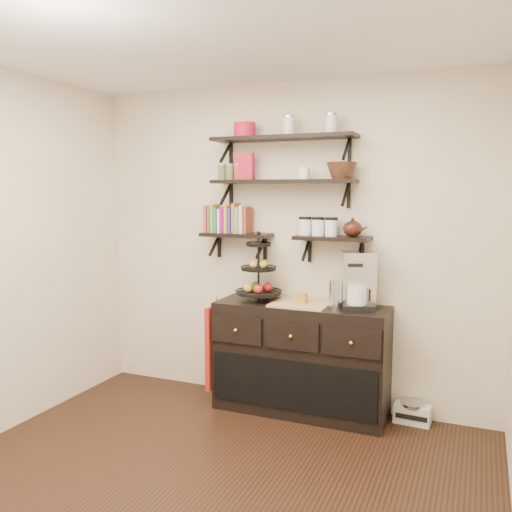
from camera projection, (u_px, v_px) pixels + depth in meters
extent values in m
plane|color=black|center=(186.00, 503.00, 3.16)|extent=(3.50, 3.50, 0.00)
cube|color=white|center=(178.00, 20.00, 2.83)|extent=(3.50, 3.50, 0.02)
cube|color=silver|center=(288.00, 245.00, 4.59)|extent=(3.50, 0.02, 2.70)
cube|color=black|center=(283.00, 138.00, 4.36)|extent=(1.20, 0.27, 0.03)
cube|color=black|center=(231.00, 155.00, 4.69)|extent=(0.02, 0.03, 0.20)
cube|color=black|center=(350.00, 151.00, 4.29)|extent=(0.02, 0.03, 0.20)
cube|color=black|center=(283.00, 181.00, 4.41)|extent=(1.20, 0.27, 0.03)
cube|color=black|center=(231.00, 195.00, 4.73)|extent=(0.02, 0.03, 0.20)
cube|color=black|center=(349.00, 196.00, 4.33)|extent=(0.02, 0.03, 0.20)
cube|color=black|center=(236.00, 235.00, 4.63)|extent=(0.60, 0.25, 0.03)
cube|color=black|center=(219.00, 246.00, 4.83)|extent=(0.02, 0.03, 0.20)
cube|color=black|center=(265.00, 248.00, 4.66)|extent=(0.03, 0.03, 0.20)
cube|color=black|center=(332.00, 238.00, 4.31)|extent=(0.60, 0.25, 0.03)
cube|color=black|center=(310.00, 250.00, 4.51)|extent=(0.03, 0.03, 0.20)
cube|color=black|center=(362.00, 252.00, 4.34)|extent=(0.02, 0.03, 0.20)
cube|color=#D42D40|center=(210.00, 221.00, 4.72)|extent=(0.02, 0.15, 0.20)
cube|color=#246C4C|center=(213.00, 218.00, 4.71)|extent=(0.03, 0.15, 0.24)
cube|color=orange|center=(217.00, 220.00, 4.69)|extent=(0.04, 0.15, 0.21)
cube|color=#156E88|center=(221.00, 218.00, 4.68)|extent=(0.03, 0.15, 0.25)
cube|color=#E9E5C6|center=(224.00, 220.00, 4.67)|extent=(0.03, 0.15, 0.22)
cube|color=#8F0F6B|center=(229.00, 218.00, 4.65)|extent=(0.04, 0.15, 0.26)
cube|color=#BD8B22|center=(233.00, 219.00, 4.63)|extent=(0.03, 0.15, 0.23)
cube|color=navy|center=(236.00, 221.00, 4.62)|extent=(0.03, 0.15, 0.20)
cube|color=#A84F3B|center=(241.00, 219.00, 4.60)|extent=(0.04, 0.15, 0.24)
cube|color=#578C4C|center=(245.00, 221.00, 4.59)|extent=(0.03, 0.15, 0.21)
cube|color=beige|center=(249.00, 219.00, 4.58)|extent=(0.03, 0.15, 0.25)
cube|color=brown|center=(253.00, 221.00, 4.56)|extent=(0.02, 0.15, 0.22)
cylinder|color=silver|center=(305.00, 227.00, 4.39)|extent=(0.10, 0.10, 0.13)
cylinder|color=silver|center=(318.00, 228.00, 4.35)|extent=(0.10, 0.10, 0.13)
cylinder|color=silver|center=(331.00, 228.00, 4.31)|extent=(0.10, 0.10, 0.13)
cube|color=black|center=(301.00, 359.00, 4.41)|extent=(1.40, 0.45, 0.90)
cube|color=tan|center=(301.00, 303.00, 4.36)|extent=(0.45, 0.41, 0.02)
sphere|color=gold|center=(235.00, 330.00, 4.33)|extent=(0.04, 0.04, 0.04)
sphere|color=gold|center=(291.00, 336.00, 4.15)|extent=(0.04, 0.04, 0.04)
sphere|color=gold|center=(351.00, 343.00, 3.97)|extent=(0.04, 0.04, 0.04)
cylinder|color=black|center=(259.00, 268.00, 4.47)|extent=(0.02, 0.02, 0.55)
cylinder|color=black|center=(259.00, 293.00, 4.49)|extent=(0.38, 0.38, 0.01)
cylinder|color=black|center=(259.00, 269.00, 4.47)|extent=(0.29, 0.29, 0.02)
cylinder|color=black|center=(259.00, 245.00, 4.44)|extent=(0.20, 0.20, 0.02)
sphere|color=#B21914|center=(268.00, 287.00, 4.50)|extent=(0.08, 0.08, 0.08)
sphere|color=gold|center=(254.00, 264.00, 4.48)|extent=(0.07, 0.07, 0.07)
cube|color=#A06E25|center=(302.00, 298.00, 4.35)|extent=(0.08, 0.08, 0.08)
cube|color=black|center=(358.00, 306.00, 4.18)|extent=(0.30, 0.29, 0.04)
cube|color=silver|center=(360.00, 281.00, 4.23)|extent=(0.26, 0.16, 0.38)
cube|color=silver|center=(359.00, 257.00, 4.13)|extent=(0.30, 0.29, 0.08)
cylinder|color=silver|center=(357.00, 295.00, 4.15)|extent=(0.20, 0.20, 0.14)
cylinder|color=silver|center=(336.00, 294.00, 4.21)|extent=(0.11, 0.11, 0.22)
cube|color=maroon|center=(215.00, 346.00, 4.59)|extent=(0.04, 0.30, 0.70)
cube|color=silver|center=(412.00, 414.00, 4.24)|extent=(0.28, 0.15, 0.15)
cylinder|color=silver|center=(413.00, 404.00, 4.23)|extent=(0.20, 0.20, 0.02)
cube|color=black|center=(411.00, 418.00, 4.17)|extent=(0.24, 0.02, 0.04)
cube|color=#B61431|center=(244.00, 167.00, 4.52)|extent=(0.16, 0.06, 0.22)
cylinder|color=white|center=(304.00, 173.00, 4.33)|extent=(0.09, 0.09, 0.10)
cylinder|color=#B61431|center=(245.00, 130.00, 4.48)|extent=(0.18, 0.18, 0.12)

